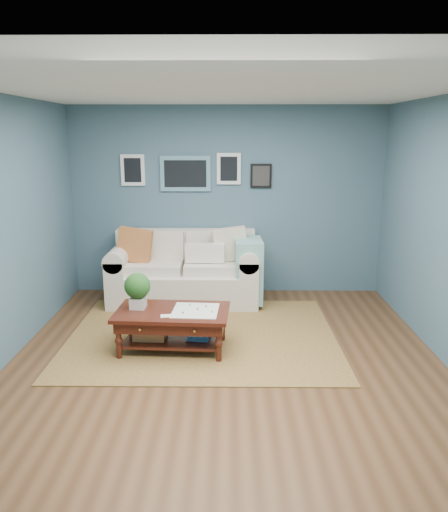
{
  "coord_description": "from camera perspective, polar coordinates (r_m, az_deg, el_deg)",
  "views": [
    {
      "loc": [
        0.03,
        -4.71,
        2.3
      ],
      "look_at": [
        -0.03,
        1.0,
        0.9
      ],
      "focal_mm": 35.0,
      "sensor_mm": 36.0,
      "label": 1
    }
  ],
  "objects": [
    {
      "name": "coffee_table",
      "position": [
        5.48,
        -6.57,
        -6.91
      ],
      "size": [
        1.25,
        0.78,
        0.85
      ],
      "rotation": [
        0.0,
        0.0,
        -0.06
      ],
      "color": "black",
      "rests_on": "ground"
    },
    {
      "name": "room_shell",
      "position": [
        4.86,
        0.08,
        2.59
      ],
      "size": [
        5.0,
        5.02,
        2.7
      ],
      "color": "brown",
      "rests_on": "ground"
    },
    {
      "name": "loveseat",
      "position": [
        7.01,
        -3.8,
        -1.66
      ],
      "size": [
        2.1,
        0.95,
        1.08
      ],
      "color": "beige",
      "rests_on": "ground"
    },
    {
      "name": "area_rug",
      "position": [
        5.93,
        -2.47,
        -9.03
      ],
      "size": [
        3.08,
        2.46,
        0.01
      ],
      "primitive_type": "cube",
      "color": "brown",
      "rests_on": "ground"
    }
  ]
}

